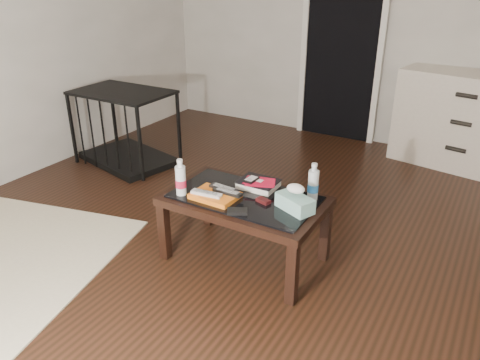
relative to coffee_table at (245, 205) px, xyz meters
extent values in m
plane|color=black|center=(0.06, 0.20, -0.40)|extent=(5.00, 5.00, 0.00)
plane|color=silver|center=(0.06, 2.70, 0.95)|extent=(5.00, 0.00, 5.00)
plane|color=silver|center=(-2.44, 0.20, 0.95)|extent=(0.00, 5.00, 5.00)
cube|color=black|center=(-0.34, 2.67, 0.60)|extent=(0.80, 0.05, 2.00)
cube|color=silver|center=(-0.76, 2.64, 0.60)|extent=(0.06, 0.04, 2.04)
cube|color=silver|center=(0.08, 2.64, 0.60)|extent=(0.06, 0.04, 2.04)
cube|color=black|center=(-0.46, -0.26, -0.20)|extent=(0.06, 0.06, 0.40)
cube|color=black|center=(0.46, -0.26, -0.20)|extent=(0.06, 0.06, 0.40)
cube|color=black|center=(-0.46, 0.26, -0.20)|extent=(0.06, 0.06, 0.40)
cube|color=black|center=(0.46, 0.26, -0.20)|extent=(0.06, 0.06, 0.40)
cube|color=black|center=(0.00, 0.00, 0.03)|extent=(1.00, 0.60, 0.05)
cube|color=black|center=(0.00, 0.00, 0.06)|extent=(0.90, 0.50, 0.01)
cube|color=beige|center=(0.99, 2.43, 0.05)|extent=(1.27, 0.70, 0.90)
cylinder|color=black|center=(0.99, 2.17, -0.15)|extent=(0.18, 0.07, 0.04)
cylinder|color=black|center=(0.99, 2.17, 0.10)|extent=(0.18, 0.07, 0.04)
cylinder|color=black|center=(0.99, 2.17, 0.35)|extent=(0.18, 0.07, 0.04)
cube|color=black|center=(-1.84, 0.88, -0.37)|extent=(1.01, 0.79, 0.06)
cube|color=black|center=(-1.84, 0.88, 0.30)|extent=(1.01, 0.79, 0.02)
cube|color=black|center=(-2.27, 0.60, -0.05)|extent=(0.03, 0.03, 0.70)
cube|color=black|center=(-1.41, 0.60, -0.05)|extent=(0.03, 0.03, 0.70)
cube|color=black|center=(-2.27, 1.16, -0.05)|extent=(0.03, 0.03, 0.70)
cube|color=black|center=(-1.41, 1.16, -0.05)|extent=(0.03, 0.03, 0.70)
cube|color=orange|center=(-0.15, -0.11, 0.08)|extent=(0.28, 0.22, 0.03)
cube|color=silver|center=(-0.18, -0.16, 0.11)|extent=(0.20, 0.07, 0.02)
cube|color=black|center=(-0.08, -0.07, 0.11)|extent=(0.20, 0.06, 0.02)
cube|color=black|center=(-0.13, -0.04, 0.11)|extent=(0.20, 0.07, 0.02)
cube|color=black|center=(0.01, 0.16, 0.09)|extent=(0.25, 0.20, 0.05)
cube|color=#B50C28|center=(0.02, 0.15, 0.11)|extent=(0.22, 0.18, 0.01)
cube|color=black|center=(-0.03, 0.13, 0.12)|extent=(0.07, 0.11, 0.02)
cube|color=black|center=(0.14, -0.02, 0.08)|extent=(0.10, 0.07, 0.02)
cube|color=black|center=(0.07, -0.21, 0.07)|extent=(0.14, 0.12, 0.02)
cylinder|color=silver|center=(-0.36, -0.18, 0.18)|extent=(0.08, 0.08, 0.24)
cylinder|color=silver|center=(0.38, 0.18, 0.18)|extent=(0.08, 0.08, 0.24)
cube|color=teal|center=(0.35, -0.01, 0.11)|extent=(0.26, 0.20, 0.09)
camera|label=1|loc=(1.31, -2.29, 1.40)|focal=35.00mm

